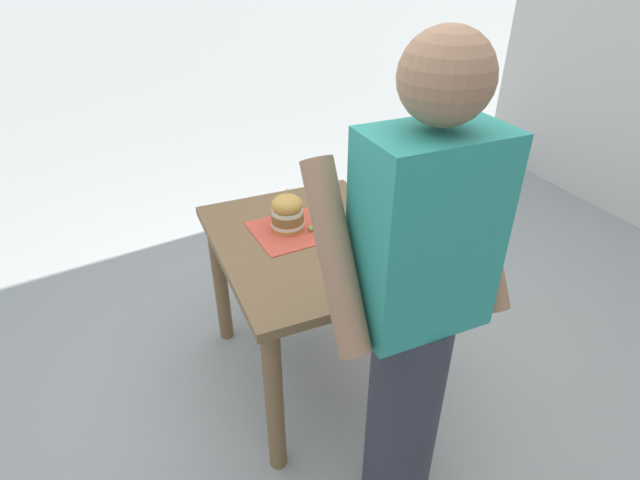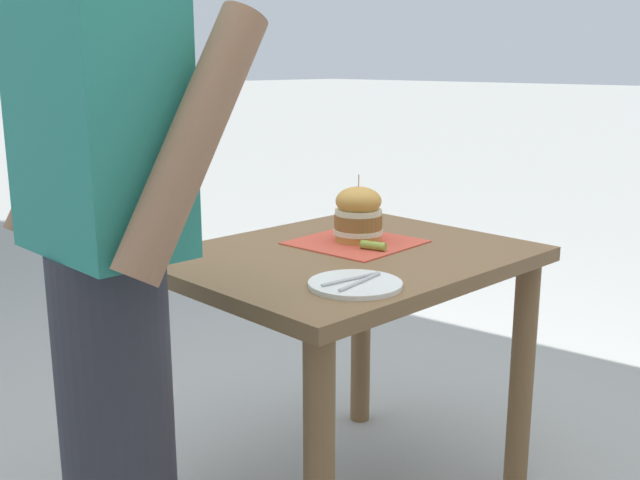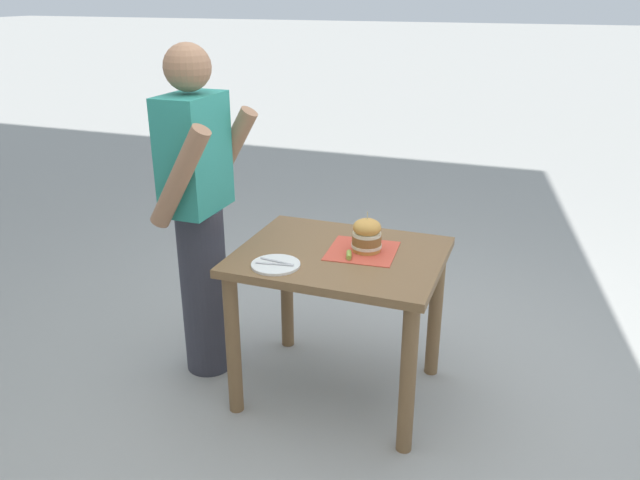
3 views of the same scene
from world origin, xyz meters
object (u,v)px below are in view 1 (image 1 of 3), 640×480
pickle_spear (315,227)px  diner_across_table (414,319)px  sandwich (287,213)px  side_plate_with_forks (388,251)px  patio_table (311,267)px

pickle_spear → diner_across_table: diner_across_table is taller
pickle_spear → diner_across_table: (0.02, 0.78, 0.11)m
sandwich → diner_across_table: size_ratio=0.11×
side_plate_with_forks → patio_table: bearing=-42.4°
pickle_spear → side_plate_with_forks: size_ratio=0.33×
sandwich → pickle_spear: sandwich is taller
diner_across_table → pickle_spear: bearing=-91.5°
diner_across_table → side_plate_with_forks: bearing=-113.1°
sandwich → side_plate_with_forks: size_ratio=0.88×
patio_table → diner_across_table: bearing=92.2°
patio_table → diner_across_table: diner_across_table is taller
sandwich → side_plate_with_forks: sandwich is taller
sandwich → diner_across_table: bearing=95.9°
patio_table → pickle_spear: (-0.05, -0.06, 0.16)m
side_plate_with_forks → diner_across_table: (0.22, 0.50, 0.12)m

